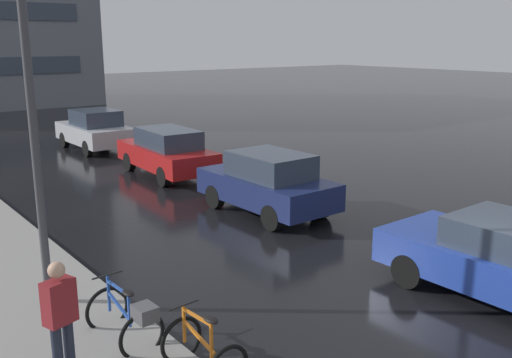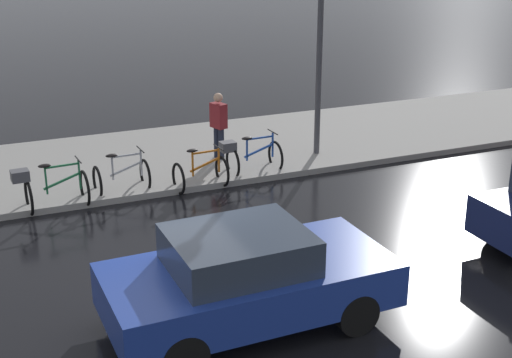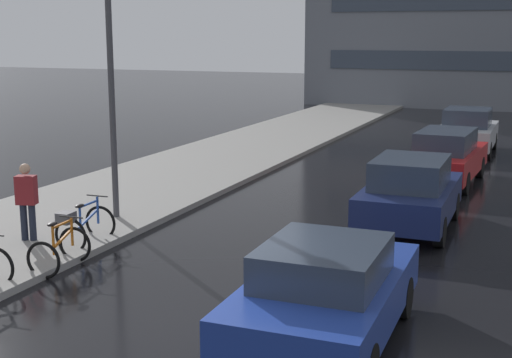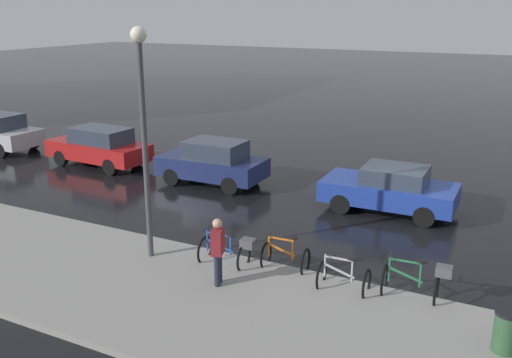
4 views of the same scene
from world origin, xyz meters
The scene contains 9 objects.
ground_plane centered at (0.00, 0.00, 0.00)m, with size 140.00×140.00×0.00m, color black.
bicycle_third centered at (-3.69, 1.87, 0.39)m, with size 0.78×1.14×0.97m.
bicycle_farthest centered at (-4.14, 3.19, 0.49)m, with size 0.78×1.43×0.98m.
car_blue centered at (1.78, 0.70, 0.75)m, with size 2.00×4.17×1.48m.
car_navy centered at (1.77, 7.23, 0.82)m, with size 1.89×3.93×1.63m.
car_red centered at (1.82, 12.66, 0.81)m, with size 1.99×4.48×1.59m.
car_silver centered at (1.78, 18.63, 0.82)m, with size 1.94×4.11×1.66m.
pedestrian centered at (-5.22, 2.86, 0.99)m, with size 0.45×0.35×1.74m.
streetlamp centered at (-4.65, 5.21, 3.77)m, with size 0.39×0.39×5.85m.
Camera 1 is at (-7.36, -4.01, 4.48)m, focal length 40.00 mm.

